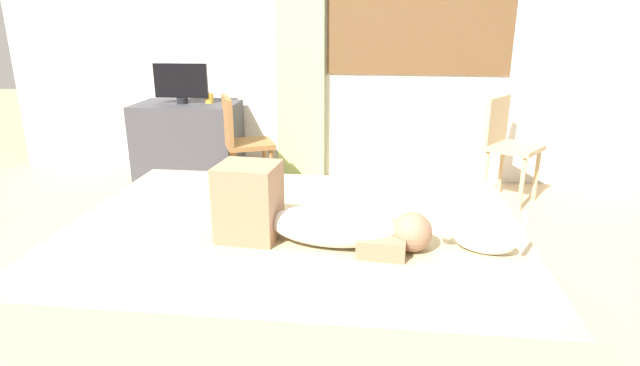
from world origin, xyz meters
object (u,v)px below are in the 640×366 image
chair_by_desk (241,139)px  desk (189,144)px  cat (479,237)px  chair_spare (506,141)px  tv_monitor (181,83)px  bed (295,275)px  person_lying (311,218)px  cup (209,98)px

chair_by_desk → desk: bearing=150.2°
cat → chair_spare: 2.31m
desk → tv_monitor: (-0.03, -0.00, 0.55)m
bed → desk: 2.55m
bed → person_lying: (0.11, -0.19, 0.38)m
bed → cat: size_ratio=6.47×
bed → chair_spare: size_ratio=2.58×
chair_spare → bed: bearing=-125.2°
desk → bed: bearing=-58.3°
tv_monitor → cup: tv_monitor is taller
bed → chair_by_desk: bearing=112.5°
person_lying → chair_by_desk: 2.21m
cat → bed: bearing=166.0°
desk → cup: size_ratio=10.09×
person_lying → cat: 0.72m
cat → desk: 3.22m
desk → chair_by_desk: chair_by_desk is taller
bed → person_lying: size_ratio=2.35×
tv_monitor → chair_spare: 2.83m
bed → desk: size_ratio=2.46×
person_lying → cat: size_ratio=2.75×
cup → chair_spare: chair_spare is taller
bed → tv_monitor: tv_monitor is taller
desk → cup: (0.21, 0.04, 0.41)m
cat → person_lying: bearing=178.5°
cup → person_lying: bearing=-62.7°
cat → chair_spare: chair_spare is taller
person_lying → cup: size_ratio=10.57×
person_lying → chair_spare: person_lying is taller
person_lying → cat: bearing=-1.5°
cat → chair_by_desk: 2.59m
desk → chair_by_desk: size_ratio=1.05×
tv_monitor → chair_spare: (2.80, -0.15, -0.41)m
cup → chair_spare: bearing=-4.2°
tv_monitor → person_lying: bearing=-58.0°
tv_monitor → cat: bearing=-47.3°
tv_monitor → chair_by_desk: 0.81m
desk → chair_spare: 2.78m
cup → desk: bearing=-168.4°
desk → tv_monitor: 0.55m
cat → chair_by_desk: chair_by_desk is taller
person_lying → chair_by_desk: size_ratio=1.10×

